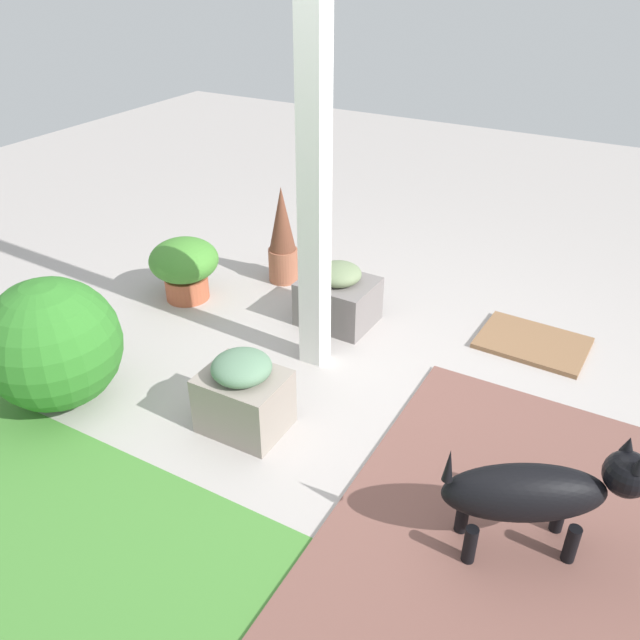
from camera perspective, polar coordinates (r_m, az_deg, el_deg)
The scene contains 10 objects.
ground_plane at distance 3.57m, azimuth 4.25°, elevation -6.78°, with size 12.00×12.00×0.00m, color #AFA7A3.
brick_path at distance 2.84m, azimuth 19.37°, elevation -21.65°, with size 1.80×2.40×0.02m, color brown.
porch_pillar at distance 3.31m, azimuth -0.53°, elevation 15.31°, with size 0.14×0.14×2.58m, color white.
stone_planter_nearest at distance 4.13m, azimuth 1.63°, elevation 2.10°, with size 0.47×0.40×0.42m.
stone_planter_mid at distance 3.26m, azimuth -6.86°, elevation -6.63°, with size 0.42×0.34×0.44m.
round_shrub at distance 3.62m, azimuth -22.82°, elevation -2.01°, with size 0.72×0.72×0.72m, color #307627.
terracotta_pot_spiky at distance 4.60m, azimuth -3.40°, elevation 7.40°, with size 0.21×0.21×0.72m.
terracotta_pot_broad at distance 4.49m, azimuth -12.05°, elevation 4.83°, with size 0.47×0.47×0.44m.
dog at distance 2.73m, azimuth 19.02°, elevation -14.32°, with size 0.77×0.54×0.56m.
doormat at distance 4.19m, azimuth 18.51°, elevation -1.94°, with size 0.64×0.47×0.03m, color #886141.
Camera 1 is at (-1.15, 2.58, 2.19)m, focal length 35.72 mm.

